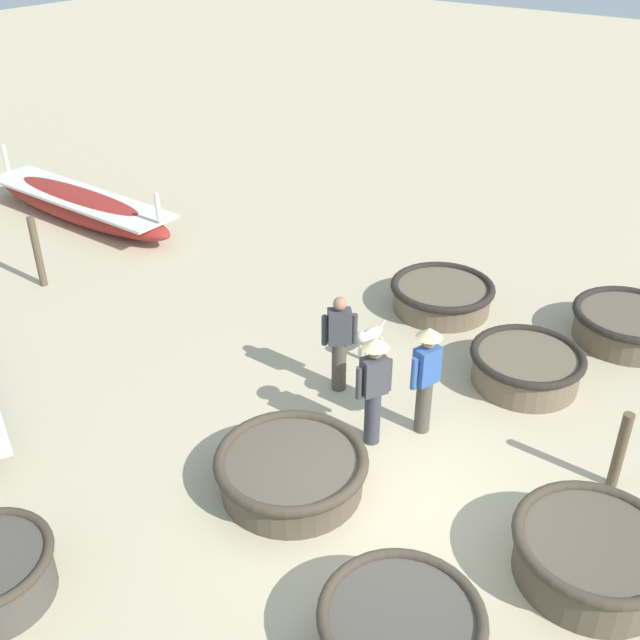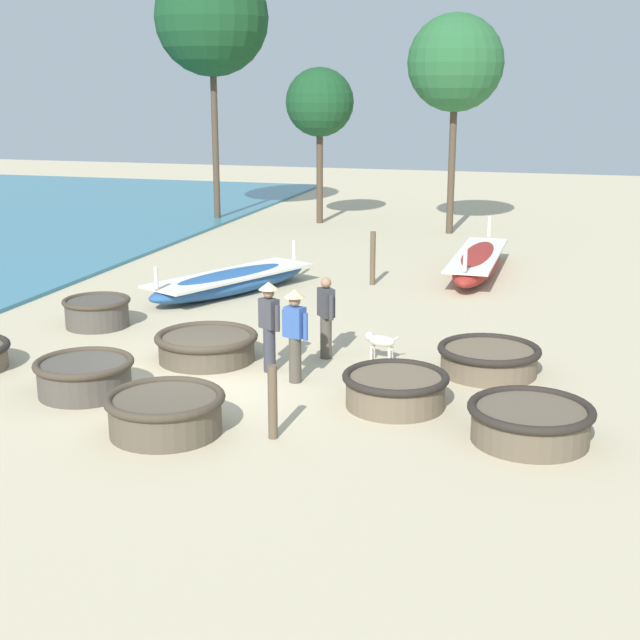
{
  "view_description": "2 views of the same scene",
  "coord_description": "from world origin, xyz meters",
  "px_view_note": "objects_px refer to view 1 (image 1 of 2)",
  "views": [
    {
      "loc": [
        -5.95,
        -3.12,
        6.69
      ],
      "look_at": [
        1.78,
        2.49,
        1.05
      ],
      "focal_mm": 42.0,
      "sensor_mm": 36.0,
      "label": 1
    },
    {
      "loc": [
        6.09,
        -13.53,
        5.08
      ],
      "look_at": [
        1.58,
        2.24,
        0.7
      ],
      "focal_mm": 50.0,
      "sensor_mm": 36.0,
      "label": 2
    }
  ],
  "objects_px": {
    "coracle_upturned": "(442,295)",
    "fisherman_standing_left": "(374,384)",
    "long_boat_ochre_hull": "(80,205)",
    "dog": "(370,336)",
    "fisherman_by_coracle": "(339,341)",
    "coracle_weathered": "(526,366)",
    "mooring_post_inland": "(620,450)",
    "coracle_front_left": "(628,324)",
    "coracle_front_right": "(401,630)",
    "fisherman_hauling": "(426,373)",
    "coracle_tilted": "(593,554)",
    "coracle_center": "(291,470)",
    "mooring_post_mid_beach": "(37,252)"
  },
  "relations": [
    {
      "from": "fisherman_hauling",
      "to": "dog",
      "type": "distance_m",
      "value": 2.07
    },
    {
      "from": "coracle_weathered",
      "to": "coracle_center",
      "type": "height_order",
      "value": "coracle_weathered"
    },
    {
      "from": "coracle_tilted",
      "to": "fisherman_standing_left",
      "type": "xyz_separation_m",
      "value": [
        0.54,
        3.2,
        0.62
      ]
    },
    {
      "from": "coracle_front_right",
      "to": "fisherman_hauling",
      "type": "height_order",
      "value": "fisherman_hauling"
    },
    {
      "from": "coracle_weathered",
      "to": "coracle_tilted",
      "type": "distance_m",
      "value": 3.7
    },
    {
      "from": "coracle_upturned",
      "to": "fisherman_hauling",
      "type": "relative_size",
      "value": 1.11
    },
    {
      "from": "coracle_front_right",
      "to": "long_boat_ochre_hull",
      "type": "distance_m",
      "value": 12.67
    },
    {
      "from": "long_boat_ochre_hull",
      "to": "coracle_front_right",
      "type": "bearing_deg",
      "value": -114.7
    },
    {
      "from": "coracle_upturned",
      "to": "dog",
      "type": "height_order",
      "value": "dog"
    },
    {
      "from": "fisherman_standing_left",
      "to": "coracle_center",
      "type": "bearing_deg",
      "value": 166.66
    },
    {
      "from": "long_boat_ochre_hull",
      "to": "dog",
      "type": "height_order",
      "value": "long_boat_ochre_hull"
    },
    {
      "from": "coracle_tilted",
      "to": "fisherman_hauling",
      "type": "distance_m",
      "value": 3.07
    },
    {
      "from": "coracle_front_left",
      "to": "fisherman_hauling",
      "type": "xyz_separation_m",
      "value": [
        -4.1,
        1.6,
        0.65
      ]
    },
    {
      "from": "long_boat_ochre_hull",
      "to": "dog",
      "type": "relative_size",
      "value": 8.45
    },
    {
      "from": "fisherman_by_coracle",
      "to": "mooring_post_mid_beach",
      "type": "distance_m",
      "value": 6.49
    },
    {
      "from": "coracle_upturned",
      "to": "coracle_center",
      "type": "height_order",
      "value": "coracle_center"
    },
    {
      "from": "coracle_weathered",
      "to": "fisherman_by_coracle",
      "type": "xyz_separation_m",
      "value": [
        -1.79,
        2.23,
        0.53
      ]
    },
    {
      "from": "coracle_center",
      "to": "fisherman_by_coracle",
      "type": "height_order",
      "value": "fisherman_by_coracle"
    },
    {
      "from": "coracle_upturned",
      "to": "coracle_tilted",
      "type": "xyz_separation_m",
      "value": [
        -4.37,
        -4.17,
        0.05
      ]
    },
    {
      "from": "fisherman_standing_left",
      "to": "dog",
      "type": "xyz_separation_m",
      "value": [
        1.78,
        1.18,
        -0.59
      ]
    },
    {
      "from": "coracle_center",
      "to": "mooring_post_mid_beach",
      "type": "distance_m",
      "value": 7.4
    },
    {
      "from": "coracle_upturned",
      "to": "coracle_front_right",
      "type": "relative_size",
      "value": 1.11
    },
    {
      "from": "coracle_weathered",
      "to": "coracle_center",
      "type": "xyz_separation_m",
      "value": [
        -3.92,
        1.48,
        -0.02
      ]
    },
    {
      "from": "coracle_weathered",
      "to": "coracle_center",
      "type": "bearing_deg",
      "value": 159.32
    },
    {
      "from": "coracle_upturned",
      "to": "fisherman_by_coracle",
      "type": "bearing_deg",
      "value": 177.94
    },
    {
      "from": "coracle_upturned",
      "to": "fisherman_standing_left",
      "type": "xyz_separation_m",
      "value": [
        -3.83,
        -0.97,
        0.67
      ]
    },
    {
      "from": "fisherman_hauling",
      "to": "dog",
      "type": "bearing_deg",
      "value": 54.52
    },
    {
      "from": "coracle_upturned",
      "to": "long_boat_ochre_hull",
      "type": "height_order",
      "value": "long_boat_ochre_hull"
    },
    {
      "from": "fisherman_standing_left",
      "to": "dog",
      "type": "distance_m",
      "value": 2.21
    },
    {
      "from": "long_boat_ochre_hull",
      "to": "fisherman_by_coracle",
      "type": "bearing_deg",
      "value": -102.9
    },
    {
      "from": "mooring_post_inland",
      "to": "coracle_weathered",
      "type": "bearing_deg",
      "value": 50.82
    },
    {
      "from": "long_boat_ochre_hull",
      "to": "fisherman_by_coracle",
      "type": "relative_size",
      "value": 3.67
    },
    {
      "from": "coracle_front_left",
      "to": "long_boat_ochre_hull",
      "type": "height_order",
      "value": "long_boat_ochre_hull"
    },
    {
      "from": "fisherman_standing_left",
      "to": "fisherman_by_coracle",
      "type": "bearing_deg",
      "value": 54.72
    },
    {
      "from": "fisherman_standing_left",
      "to": "mooring_post_mid_beach",
      "type": "height_order",
      "value": "fisherman_standing_left"
    },
    {
      "from": "mooring_post_inland",
      "to": "mooring_post_mid_beach",
      "type": "height_order",
      "value": "mooring_post_mid_beach"
    },
    {
      "from": "fisherman_standing_left",
      "to": "dog",
      "type": "relative_size",
      "value": 2.45
    },
    {
      "from": "coracle_weathered",
      "to": "fisherman_by_coracle",
      "type": "bearing_deg",
      "value": 128.7
    },
    {
      "from": "coracle_front_right",
      "to": "fisherman_hauling",
      "type": "bearing_deg",
      "value": 25.74
    },
    {
      "from": "coracle_front_left",
      "to": "coracle_front_right",
      "type": "height_order",
      "value": "coracle_front_right"
    },
    {
      "from": "coracle_upturned",
      "to": "dog",
      "type": "distance_m",
      "value": 2.07
    },
    {
      "from": "coracle_weathered",
      "to": "coracle_upturned",
      "type": "distance_m",
      "value": 2.48
    },
    {
      "from": "long_boat_ochre_hull",
      "to": "fisherman_standing_left",
      "type": "distance_m",
      "value": 9.92
    },
    {
      "from": "coracle_tilted",
      "to": "fisherman_by_coracle",
      "type": "bearing_deg",
      "value": 73.1
    },
    {
      "from": "coracle_upturned",
      "to": "fisherman_standing_left",
      "type": "bearing_deg",
      "value": -165.87
    },
    {
      "from": "coracle_tilted",
      "to": "long_boat_ochre_hull",
      "type": "bearing_deg",
      "value": 75.74
    },
    {
      "from": "coracle_tilted",
      "to": "mooring_post_inland",
      "type": "xyz_separation_m",
      "value": [
        1.61,
        0.24,
        0.23
      ]
    },
    {
      "from": "coracle_front_right",
      "to": "dog",
      "type": "height_order",
      "value": "coracle_front_right"
    },
    {
      "from": "coracle_tilted",
      "to": "coracle_front_right",
      "type": "distance_m",
      "value": 2.39
    },
    {
      "from": "coracle_weathered",
      "to": "long_boat_ochre_hull",
      "type": "bearing_deg",
      "value": 89.2
    }
  ]
}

